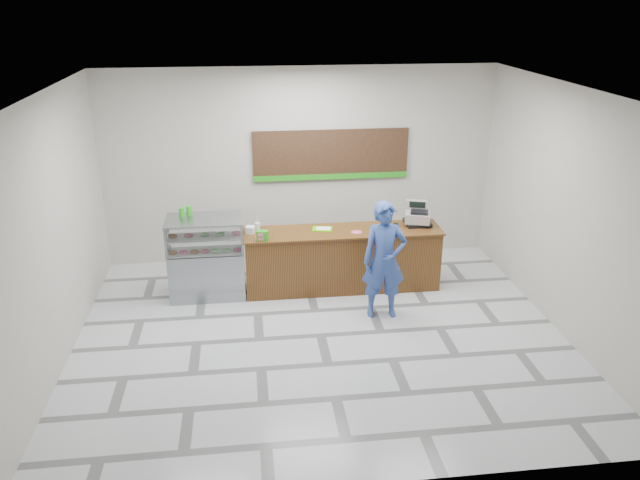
{
  "coord_description": "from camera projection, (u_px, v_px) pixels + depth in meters",
  "views": [
    {
      "loc": [
        -0.98,
        -7.86,
        4.64
      ],
      "look_at": [
        0.1,
        0.9,
        1.14
      ],
      "focal_mm": 35.0,
      "sensor_mm": 36.0,
      "label": 1
    }
  ],
  "objects": [
    {
      "name": "ceiling",
      "position": [
        321.0,
        91.0,
        7.79
      ],
      "size": [
        7.0,
        7.0,
        0.0
      ],
      "primitive_type": "plane",
      "rotation": [
        3.14,
        0.0,
        0.0
      ],
      "color": "silver",
      "rests_on": "back_wall"
    },
    {
      "name": "cash_register",
      "position": [
        418.0,
        216.0,
        10.41
      ],
      "size": [
        0.51,
        0.53,
        0.39
      ],
      "rotation": [
        0.0,
        0.0,
        -0.3
      ],
      "color": "black",
      "rests_on": "sales_counter"
    },
    {
      "name": "straw_cup",
      "position": [
        257.0,
        226.0,
        10.17
      ],
      "size": [
        0.09,
        0.09,
        0.13
      ],
      "primitive_type": "cylinder",
      "color": "silver",
      "rests_on": "sales_counter"
    },
    {
      "name": "green_cup_left",
      "position": [
        182.0,
        212.0,
        9.91
      ],
      "size": [
        0.09,
        0.09,
        0.14
      ],
      "primitive_type": "cylinder",
      "color": "#24981A",
      "rests_on": "display_case"
    },
    {
      "name": "back_wall",
      "position": [
        300.0,
        166.0,
        11.2
      ],
      "size": [
        7.0,
        0.0,
        7.0
      ],
      "primitive_type": "plane",
      "rotation": [
        1.57,
        0.0,
        0.0
      ],
      "color": "#BCB7AD",
      "rests_on": "floor"
    },
    {
      "name": "customer",
      "position": [
        384.0,
        260.0,
        9.35
      ],
      "size": [
        0.69,
        0.48,
        1.82
      ],
      "primitive_type": "imported",
      "rotation": [
        0.0,
        0.0,
        -0.06
      ],
      "color": "#304C98",
      "rests_on": "floor"
    },
    {
      "name": "donut_decal",
      "position": [
        357.0,
        232.0,
        10.11
      ],
      "size": [
        0.18,
        0.18,
        0.0
      ],
      "primitive_type": "cylinder",
      "color": "#D6567A",
      "rests_on": "sales_counter"
    },
    {
      "name": "card_terminal",
      "position": [
        396.0,
        226.0,
        10.34
      ],
      "size": [
        0.13,
        0.19,
        0.04
      ],
      "primitive_type": "cube",
      "rotation": [
        0.0,
        0.0,
        -0.26
      ],
      "color": "black",
      "rests_on": "sales_counter"
    },
    {
      "name": "sales_counter",
      "position": [
        342.0,
        259.0,
        10.38
      ],
      "size": [
        3.26,
        0.76,
        1.03
      ],
      "color": "brown",
      "rests_on": "floor"
    },
    {
      "name": "serving_tray",
      "position": [
        322.0,
        229.0,
        10.22
      ],
      "size": [
        0.37,
        0.3,
        0.02
      ],
      "rotation": [
        0.0,
        0.0,
        -0.21
      ],
      "color": "#5DCB00",
      "rests_on": "sales_counter"
    },
    {
      "name": "green_cup_right",
      "position": [
        189.0,
        210.0,
        9.97
      ],
      "size": [
        0.1,
        0.1,
        0.15
      ],
      "primitive_type": "cylinder",
      "color": "#24981A",
      "rests_on": "display_case"
    },
    {
      "name": "napkin_box",
      "position": [
        250.0,
        230.0,
        10.05
      ],
      "size": [
        0.16,
        0.16,
        0.12
      ],
      "primitive_type": "cube",
      "rotation": [
        0.0,
        0.0,
        -0.19
      ],
      "color": "white",
      "rests_on": "sales_counter"
    },
    {
      "name": "display_case",
      "position": [
        207.0,
        257.0,
        10.07
      ],
      "size": [
        1.22,
        0.72,
        1.33
      ],
      "color": "gray",
      "rests_on": "floor"
    },
    {
      "name": "menu_board",
      "position": [
        331.0,
        156.0,
        11.16
      ],
      "size": [
        2.8,
        0.06,
        0.9
      ],
      "color": "black",
      "rests_on": "back_wall"
    },
    {
      "name": "floor",
      "position": [
        321.0,
        335.0,
        9.08
      ],
      "size": [
        7.0,
        7.0,
        0.0
      ],
      "primitive_type": "plane",
      "color": "silver",
      "rests_on": "ground"
    },
    {
      "name": "promo_box",
      "position": [
        262.0,
        235.0,
        9.76
      ],
      "size": [
        0.2,
        0.15,
        0.16
      ],
      "primitive_type": "cube",
      "rotation": [
        0.0,
        0.0,
        -0.23
      ],
      "color": "#24981A",
      "rests_on": "sales_counter"
    }
  ]
}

